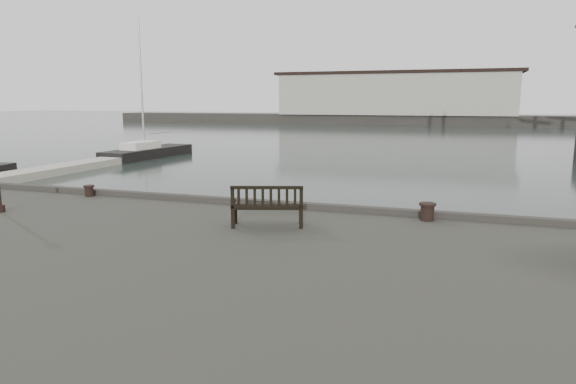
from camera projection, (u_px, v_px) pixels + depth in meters
name	position (u px, v px, depth m)	size (l,w,h in m)	color
ground	(278.00, 255.00, 15.87)	(400.00, 400.00, 0.00)	black
pontoon	(26.00, 175.00, 31.42)	(2.00, 24.00, 0.50)	#B7B3AA
breakwater	(411.00, 103.00, 102.43)	(140.00, 9.50, 12.20)	#383530
bench	(267.00, 213.00, 13.00)	(1.91, 1.15, 1.04)	black
bollard_left	(89.00, 191.00, 17.14)	(0.35, 0.35, 0.37)	black
bollard_right	(427.00, 212.00, 13.65)	(0.45, 0.45, 0.47)	black
yacht_d	(148.00, 155.00, 43.47)	(3.19, 9.65, 11.95)	black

